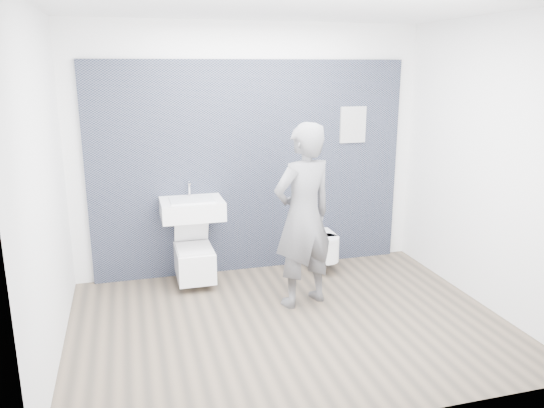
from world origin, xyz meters
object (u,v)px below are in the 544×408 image
object	(u,v)px
washbasin	(192,208)
toilet_rounded	(322,246)
visitor	(303,216)
toilet_square	(194,260)

from	to	relation	value
washbasin	toilet_rounded	xyz separation A→B (m)	(1.49, -0.02, -0.56)
washbasin	visitor	xyz separation A→B (m)	(0.98, -0.81, 0.06)
toilet_square	toilet_rounded	size ratio (longest dim) A/B	1.37
washbasin	toilet_rounded	world-z (taller)	washbasin
toilet_square	toilet_rounded	world-z (taller)	toilet_square
visitor	toilet_square	bearing A→B (deg)	-55.76
toilet_rounded	visitor	xyz separation A→B (m)	(-0.51, -0.79, 0.62)
washbasin	visitor	world-z (taller)	visitor
washbasin	visitor	size ratio (longest dim) A/B	0.36
visitor	washbasin	bearing A→B (deg)	-56.96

